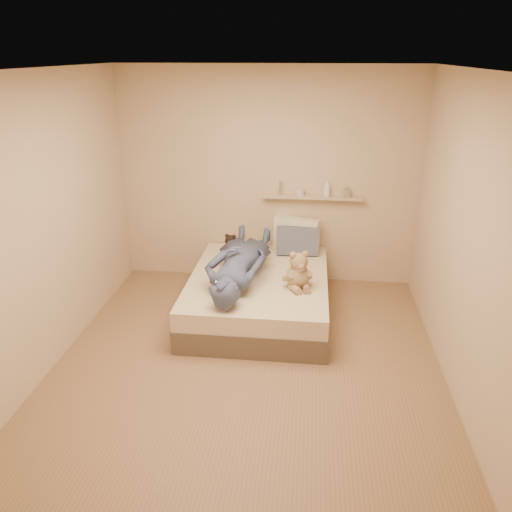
# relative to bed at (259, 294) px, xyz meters

# --- Properties ---
(room) EXTENTS (3.80, 3.80, 3.80)m
(room) POSITION_rel_bed_xyz_m (0.00, -0.93, 1.08)
(room) COLOR olive
(room) RESTS_ON ground
(bed) EXTENTS (1.50, 1.90, 0.45)m
(bed) POSITION_rel_bed_xyz_m (0.00, 0.00, 0.00)
(bed) COLOR brown
(bed) RESTS_ON floor
(game_console) EXTENTS (0.20, 0.14, 0.06)m
(game_console) POSITION_rel_bed_xyz_m (-0.27, -0.58, 0.39)
(game_console) COLOR silver
(game_console) RESTS_ON bed
(teddy_bear) EXTENTS (0.32, 0.34, 0.41)m
(teddy_bear) POSITION_rel_bed_xyz_m (0.43, -0.25, 0.40)
(teddy_bear) COLOR tan
(teddy_bear) RESTS_ON bed
(dark_plush) EXTENTS (0.20, 0.20, 0.31)m
(dark_plush) POSITION_rel_bed_xyz_m (-0.38, 0.46, 0.36)
(dark_plush) COLOR black
(dark_plush) RESTS_ON bed
(pillow_cream) EXTENTS (0.58, 0.34, 0.41)m
(pillow_cream) POSITION_rel_bed_xyz_m (0.37, 0.83, 0.43)
(pillow_cream) COLOR beige
(pillow_cream) RESTS_ON bed
(pillow_grey) EXTENTS (0.51, 0.23, 0.36)m
(pillow_grey) POSITION_rel_bed_xyz_m (0.39, 0.69, 0.40)
(pillow_grey) COLOR slate
(pillow_grey) RESTS_ON bed
(person) EXTENTS (0.72, 1.71, 0.40)m
(person) POSITION_rel_bed_xyz_m (-0.21, -0.07, 0.43)
(person) COLOR #424F67
(person) RESTS_ON bed
(wall_shelf) EXTENTS (1.20, 0.12, 0.03)m
(wall_shelf) POSITION_rel_bed_xyz_m (0.55, 0.91, 0.88)
(wall_shelf) COLOR tan
(wall_shelf) RESTS_ON wall_back
(shelf_bottles) EXTENTS (0.85, 0.11, 0.20)m
(shelf_bottles) POSITION_rel_bed_xyz_m (0.64, 0.91, 0.97)
(shelf_bottles) COLOR silver
(shelf_bottles) RESTS_ON wall_shelf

